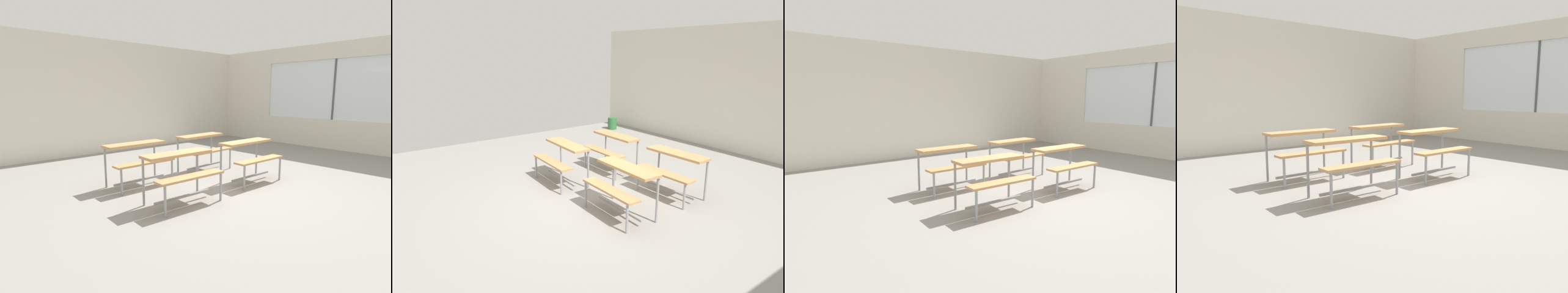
% 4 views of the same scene
% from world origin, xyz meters
% --- Properties ---
extents(ground, '(10.00, 9.00, 0.05)m').
position_xyz_m(ground, '(0.00, 0.00, -0.03)').
color(ground, gray).
extents(wall_back, '(10.00, 0.12, 3.00)m').
position_xyz_m(wall_back, '(0.00, 4.50, 1.50)').
color(wall_back, silver).
rests_on(wall_back, ground).
extents(desk_bench_r0c0, '(1.13, 0.65, 0.74)m').
position_xyz_m(desk_bench_r0c0, '(-1.04, 0.01, 0.56)').
color(desk_bench_r0c0, tan).
rests_on(desk_bench_r0c0, ground).
extents(desk_bench_r0c1, '(1.12, 0.63, 0.74)m').
position_xyz_m(desk_bench_r0c1, '(0.59, 0.03, 0.56)').
color(desk_bench_r0c1, tan).
rests_on(desk_bench_r0c1, ground).
extents(desk_bench_r1c0, '(1.11, 0.60, 0.74)m').
position_xyz_m(desk_bench_r1c0, '(-1.03, 1.19, 0.56)').
color(desk_bench_r1c0, tan).
rests_on(desk_bench_r1c0, ground).
extents(desk_bench_r1c1, '(1.12, 0.62, 0.74)m').
position_xyz_m(desk_bench_r1c1, '(0.55, 1.20, 0.56)').
color(desk_bench_r1c1, tan).
rests_on(desk_bench_r1c1, ground).
extents(trash_bin, '(0.28, 0.28, 0.36)m').
position_xyz_m(trash_bin, '(-4.05, 3.75, 0.18)').
color(trash_bin, '#2D6B38').
rests_on(trash_bin, ground).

